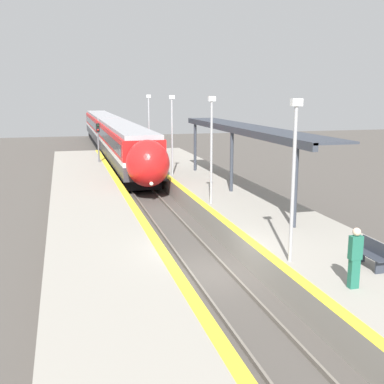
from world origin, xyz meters
TOP-DOWN VIEW (x-y plane):
  - ground_plane at (0.00, 0.00)m, footprint 120.00×120.00m
  - rail_left at (-0.72, 0.00)m, footprint 0.08×90.00m
  - rail_right at (0.72, 0.00)m, footprint 0.08×90.00m
  - train at (0.00, 35.16)m, footprint 2.85×47.23m
  - platform_right at (4.04, 0.00)m, footprint 4.97×64.00m
  - platform_left at (-3.69, 0.00)m, footprint 4.27×64.00m
  - platform_bench at (4.52, -3.32)m, footprint 0.44×1.46m
  - person_waiting at (2.95, -4.64)m, footprint 0.36×0.24m
  - railway_signal at (-2.22, 23.61)m, footprint 0.28×0.28m
  - lamppost_near at (2.19, -2.11)m, footprint 0.36×0.20m
  - lamppost_mid at (2.19, 6.87)m, footprint 0.36×0.20m
  - lamppost_far at (2.19, 15.85)m, footprint 0.36×0.20m
  - lamppost_farthest at (2.19, 24.83)m, footprint 0.36×0.20m
  - station_canopy at (4.83, 9.54)m, footprint 2.02×18.70m

SIDE VIEW (x-z plane):
  - ground_plane at x=0.00m, z-range 0.00..0.00m
  - rail_left at x=-0.72m, z-range 0.00..0.15m
  - rail_right at x=0.72m, z-range 0.00..0.15m
  - platform_right at x=4.04m, z-range 0.00..1.01m
  - platform_left at x=-3.69m, z-range 0.00..1.01m
  - platform_bench at x=4.52m, z-range 1.03..1.92m
  - person_waiting at x=2.95m, z-range 1.06..2.87m
  - train at x=0.00m, z-range 0.28..4.21m
  - railway_signal at x=-2.22m, z-range 0.48..4.63m
  - lamppost_near at x=2.19m, z-range 1.40..6.81m
  - lamppost_mid at x=2.19m, z-range 1.40..6.81m
  - lamppost_far at x=2.19m, z-range 1.40..6.81m
  - lamppost_farthest at x=2.19m, z-range 1.40..6.81m
  - station_canopy at x=4.83m, z-range 2.64..6.37m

